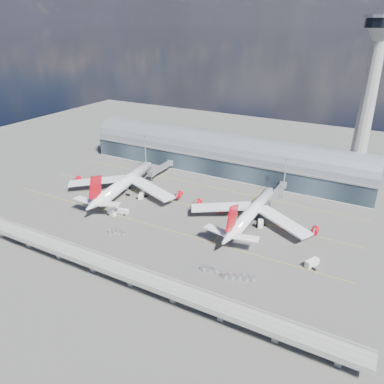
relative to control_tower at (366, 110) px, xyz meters
The scene contains 20 objects.
ground 129.54m from the control_tower, 135.68° to the right, with size 500.00×500.00×0.00m, color #474744.
taxi_lines 116.61m from the control_tower, 144.38° to the right, with size 200.00×80.12×0.01m.
terminal 94.20m from the control_tower, behind, with size 200.00×30.00×28.00m.
control_tower is the anchor object (origin of this frame).
guideway 168.57m from the control_tower, 121.63° to the right, with size 220.00×8.50×7.20m.
floodlight_mast_left 143.01m from the control_tower, 168.28° to the right, with size 3.00×0.70×25.70m.
floodlight_mast_right 58.76m from the control_tower, 141.34° to the right, with size 3.00×0.70×25.70m.
airliner_left 147.90m from the control_tower, 150.85° to the right, with size 74.77×78.68×24.02m.
airliner_right 90.01m from the control_tower, 122.00° to the right, with size 68.82×71.89×22.88m.
jet_bridge_left 132.13m from the control_tower, 166.02° to the right, with size 4.40×28.00×7.25m.
jet_bridge_right 67.71m from the control_tower, 139.76° to the right, with size 4.40×32.00×7.25m.
service_truck_0 138.85m from the control_tower, 148.14° to the right, with size 5.48×8.12×3.21m.
service_truck_1 154.30m from the control_tower, 139.61° to the right, with size 5.90×3.76×3.16m.
service_truck_2 149.26m from the control_tower, 140.04° to the right, with size 8.24×3.62×2.89m.
service_truck_3 102.62m from the control_tower, 92.51° to the right, with size 5.41×7.26×3.29m.
service_truck_4 90.83m from the control_tower, 117.53° to the right, with size 4.21×6.16×3.27m.
service_truck_5 149.86m from the control_tower, 153.86° to the right, with size 5.59×5.10×2.66m.
cargo_train_0 154.25m from the control_tower, 131.55° to the right, with size 9.70×4.12×1.61m.
cargo_train_1 127.32m from the control_tower, 104.28° to the right, with size 13.82×6.41×1.87m.
cargo_train_2 131.77m from the control_tower, 110.06° to the right, with size 7.86×3.83×1.73m.
Camera 1 is at (100.38, -150.24, 97.39)m, focal length 35.00 mm.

